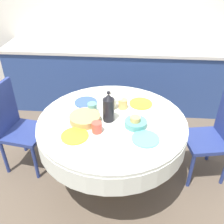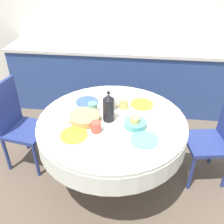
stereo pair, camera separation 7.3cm
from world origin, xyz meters
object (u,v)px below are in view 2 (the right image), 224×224
chair_left (217,135)px  chair_right (18,122)px  teapot (111,100)px  coffee_carafe (109,108)px

chair_left → chair_right: size_ratio=1.00×
chair_right → teapot: (0.97, 0.03, 0.31)m
chair_left → coffee_carafe: coffee_carafe is taller
coffee_carafe → teapot: bearing=92.2°
chair_left → teapot: bearing=78.9°
chair_right → teapot: 1.02m
coffee_carafe → teapot: 0.21m
chair_left → coffee_carafe: bearing=90.2°
chair_right → coffee_carafe: (0.98, -0.17, 0.36)m
chair_right → coffee_carafe: bearing=89.3°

